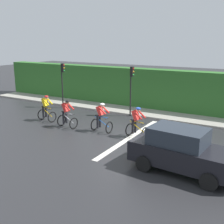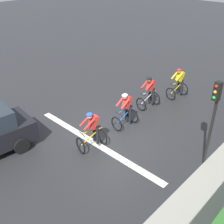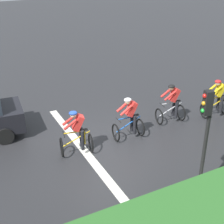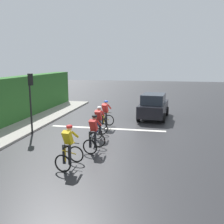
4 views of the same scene
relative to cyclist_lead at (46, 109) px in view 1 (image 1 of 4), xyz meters
name	(u,v)px [view 1 (image 1 of 4)]	position (x,y,z in m)	size (l,w,h in m)	color
ground_plane	(114,134)	(-0.15, -5.06, -0.80)	(80.00, 80.00, 0.00)	#28282B
sidewalk_kerb	(126,109)	(5.16, -3.06, -0.74)	(2.80, 24.75, 0.12)	#9E998E
stone_wall_low	(132,104)	(6.06, -3.06, -0.54)	(0.44, 24.75, 0.51)	gray
hedge_wall	(134,88)	(6.36, -3.06, 0.69)	(1.10, 24.75, 2.97)	#2D6628
road_marking_stop_line	(131,137)	(-0.15, -6.05, -0.79)	(7.00, 0.30, 0.01)	silver
cyclist_lead	(46,109)	(0.00, 0.00, 0.00)	(0.84, 1.17, 1.66)	black
cyclist_second	(67,114)	(-0.44, -2.01, 0.00)	(0.81, 1.16, 1.66)	black
cyclist_mid	(101,118)	(-0.11, -4.18, 0.00)	(0.75, 1.12, 1.66)	black
cyclist_fourth	(137,123)	(0.00, -6.32, 0.00)	(0.88, 1.19, 1.66)	black
car_black	(182,151)	(-2.75, -9.56, 0.08)	(2.17, 4.24, 1.76)	black
traffic_light_near_crossing	(131,84)	(3.70, -4.16, 1.43)	(0.24, 0.31, 3.34)	black
traffic_light_far_junction	(63,79)	(3.34, 1.35, 1.43)	(0.23, 0.31, 3.34)	black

